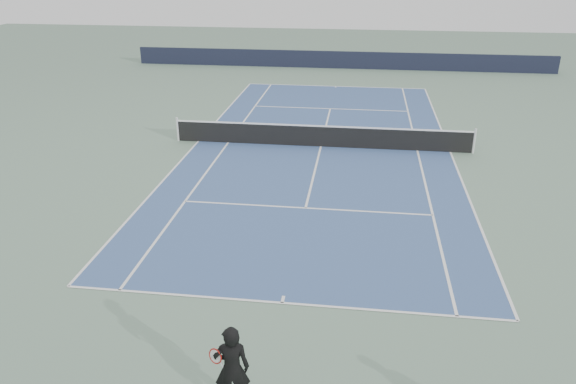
# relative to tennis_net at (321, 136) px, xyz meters

# --- Properties ---
(ground) EXTENTS (80.00, 80.00, 0.00)m
(ground) POSITION_rel_tennis_net_xyz_m (0.00, 0.00, -0.50)
(ground) COLOR slate
(court_surface) EXTENTS (10.97, 23.77, 0.01)m
(court_surface) POSITION_rel_tennis_net_xyz_m (0.00, 0.00, -0.50)
(court_surface) COLOR #375284
(court_surface) RESTS_ON ground
(tennis_net) EXTENTS (12.90, 0.10, 1.07)m
(tennis_net) POSITION_rel_tennis_net_xyz_m (0.00, 0.00, 0.00)
(tennis_net) COLOR silver
(tennis_net) RESTS_ON ground
(windscreen_far) EXTENTS (30.00, 0.25, 1.20)m
(windscreen_far) POSITION_rel_tennis_net_xyz_m (0.00, 17.88, 0.10)
(windscreen_far) COLOR black
(windscreen_far) RESTS_ON ground
(tennis_player) EXTENTS (0.83, 0.60, 1.79)m
(tennis_player) POSITION_rel_tennis_net_xyz_m (-0.42, -15.30, 0.39)
(tennis_player) COLOR black
(tennis_player) RESTS_ON ground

